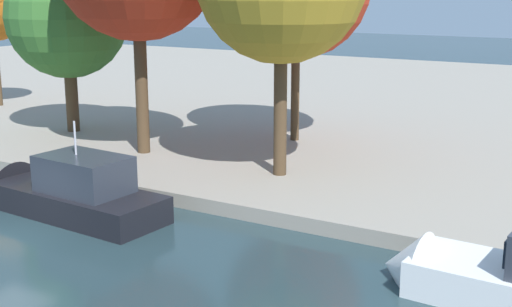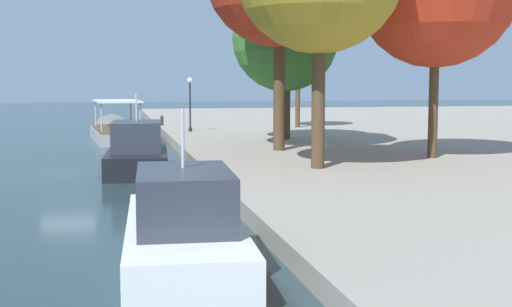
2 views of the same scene
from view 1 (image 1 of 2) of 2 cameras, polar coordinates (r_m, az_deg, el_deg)
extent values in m
plane|color=#23383D|center=(25.79, -20.01, -6.60)|extent=(220.00, 220.00, 0.00)
cube|color=gray|center=(52.75, 9.08, 4.36)|extent=(120.00, 55.00, 0.57)
cube|color=black|center=(27.53, -14.53, -4.34)|extent=(7.64, 3.21, 1.51)
cone|color=black|center=(30.68, -19.65, -2.87)|extent=(1.37, 2.67, 2.60)
cube|color=#2D333D|center=(26.73, -13.92, -1.63)|extent=(3.50, 2.40, 1.36)
cube|color=black|center=(27.68, -15.74, -1.08)|extent=(1.03, 2.10, 0.82)
cylinder|color=silver|center=(26.70, -14.61, 1.24)|extent=(0.08, 0.08, 1.28)
cone|color=white|center=(21.46, 12.03, -9.15)|extent=(1.33, 2.49, 2.43)
cylinder|color=#4C3823|center=(34.13, -9.36, 5.34)|extent=(0.61, 0.61, 6.39)
cylinder|color=#4C3823|center=(36.64, 3.23, 5.13)|extent=(0.45, 0.45, 5.24)
cylinder|color=#4C3823|center=(40.38, -14.86, 4.48)|extent=(0.70, 0.70, 3.84)
sphere|color=#38702D|center=(39.96, -15.25, 10.74)|extent=(6.65, 6.65, 6.65)
sphere|color=#38702D|center=(38.70, -15.56, 12.01)|extent=(3.22, 3.22, 3.22)
cylinder|color=#4C3823|center=(29.64, 2.00, 3.59)|extent=(0.57, 0.57, 5.67)
sphere|color=olive|center=(30.04, 1.59, 12.25)|extent=(4.64, 4.64, 4.64)
camera|label=2|loc=(22.39, 67.84, -6.06)|focal=48.57mm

